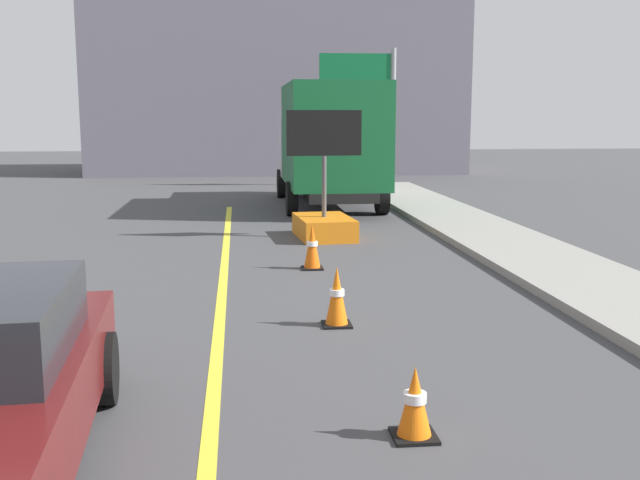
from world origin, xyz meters
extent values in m
cube|color=orange|center=(2.08, 18.28, 0.23)|extent=(1.26, 1.89, 0.45)
cylinder|color=#4C4C4C|center=(2.08, 18.28, 1.10)|extent=(0.10, 0.10, 1.30)
cube|color=black|center=(2.08, 18.28, 2.23)|extent=(1.60, 0.22, 0.95)
sphere|color=yellow|center=(2.62, 18.38, 2.23)|extent=(0.09, 0.09, 0.09)
sphere|color=yellow|center=(2.32, 18.35, 2.23)|extent=(0.09, 0.09, 0.09)
sphere|color=yellow|center=(2.02, 18.32, 2.23)|extent=(0.09, 0.09, 0.09)
sphere|color=yellow|center=(1.72, 18.30, 2.23)|extent=(0.09, 0.09, 0.09)
sphere|color=yellow|center=(1.55, 18.28, 2.41)|extent=(0.09, 0.09, 0.09)
sphere|color=yellow|center=(1.55, 18.28, 2.04)|extent=(0.09, 0.09, 0.09)
cube|color=black|center=(2.84, 24.04, 0.57)|extent=(1.74, 7.05, 0.25)
cube|color=silver|center=(2.84, 26.58, 1.65)|extent=(2.49, 1.97, 1.90)
cube|color=#14592D|center=(2.84, 22.96, 2.07)|extent=(2.49, 4.79, 2.74)
cylinder|color=black|center=(1.65, 26.44, 0.45)|extent=(0.28, 0.90, 0.90)
cylinder|color=black|center=(4.03, 26.44, 0.45)|extent=(0.28, 0.90, 0.90)
cylinder|color=black|center=(1.65, 21.93, 0.45)|extent=(0.28, 0.90, 0.90)
cylinder|color=black|center=(4.04, 21.93, 0.45)|extent=(0.28, 0.90, 0.90)
cylinder|color=black|center=(-0.97, 9.12, 0.33)|extent=(0.26, 0.67, 0.66)
cylinder|color=gray|center=(5.93, 29.83, 2.50)|extent=(0.18, 0.18, 5.00)
cube|color=#0F6033|center=(4.53, 29.86, 4.15)|extent=(2.60, 0.12, 1.30)
cube|color=white|center=(4.53, 29.89, 4.15)|extent=(1.82, 0.05, 0.18)
cube|color=slate|center=(2.11, 38.27, 4.03)|extent=(16.65, 6.90, 8.06)
cube|color=black|center=(1.65, 8.10, 0.01)|extent=(0.36, 0.36, 0.03)
cone|color=orange|center=(1.65, 8.10, 0.31)|extent=(0.28, 0.28, 0.57)
cylinder|color=white|center=(1.65, 8.10, 0.34)|extent=(0.19, 0.19, 0.08)
cube|color=black|center=(1.45, 11.44, 0.01)|extent=(0.36, 0.36, 0.03)
cone|color=orange|center=(1.45, 11.44, 0.39)|extent=(0.28, 0.28, 0.72)
cylinder|color=white|center=(1.45, 11.44, 0.43)|extent=(0.19, 0.19, 0.08)
cube|color=black|center=(1.50, 14.97, 0.01)|extent=(0.36, 0.36, 0.03)
cone|color=#EA5B0C|center=(1.50, 14.97, 0.40)|extent=(0.28, 0.28, 0.74)
cylinder|color=white|center=(1.50, 14.97, 0.44)|extent=(0.19, 0.19, 0.08)
camera|label=1|loc=(0.27, 2.46, 2.58)|focal=42.21mm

